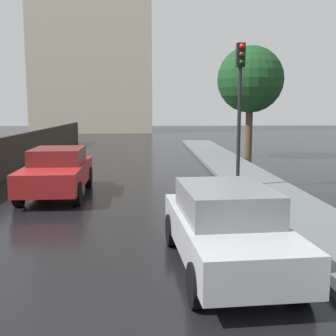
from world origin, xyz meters
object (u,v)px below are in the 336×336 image
Objects in this scene: car_red_mid_road at (57,171)px; car_silver_far_ahead at (226,226)px; traffic_light at (240,89)px; street_tree_mid at (250,80)px.

car_silver_far_ahead is at bearing 122.00° from car_red_mid_road.
traffic_light is (1.67, 6.86, 2.60)m from car_silver_far_ahead.
car_red_mid_road is at bearing -131.32° from street_tree_mid.
car_red_mid_road is 0.94× the size of traffic_light.
traffic_light is at bearing -105.56° from street_tree_mid.
street_tree_mid reaches higher than car_silver_far_ahead.
street_tree_mid is at bearing -132.99° from car_red_mid_road.
car_silver_far_ahead is 0.68× the size of street_tree_mid.
car_silver_far_ahead is 7.53m from traffic_light.
street_tree_mid is at bearing 71.00° from car_silver_far_ahead.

